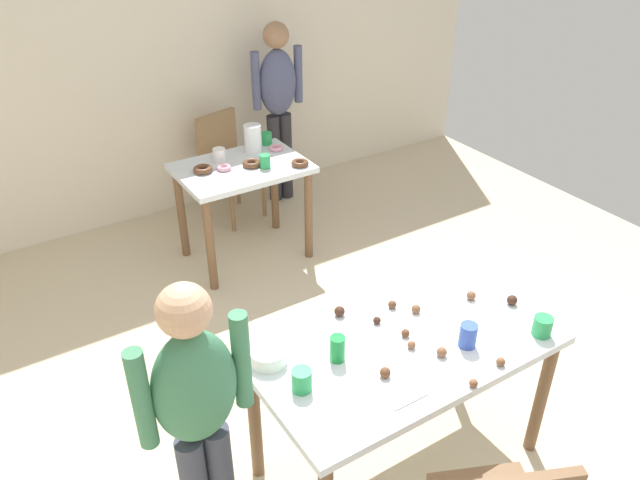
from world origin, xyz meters
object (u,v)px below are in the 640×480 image
at_px(dining_table_near, 406,362).
at_px(pitcher_far, 253,139).
at_px(chair_far_table, 226,160).
at_px(dining_table_far, 243,183).
at_px(person_adult_far, 278,98).
at_px(person_girl_near, 198,412).
at_px(soda_can, 337,349).
at_px(mixing_bowl, 268,355).

xyz_separation_m(dining_table_near, pitcher_far, (0.41, 2.28, 0.20)).
distance_m(chair_far_table, pitcher_far, 0.63).
relative_size(dining_table_far, pitcher_far, 4.28).
bearing_deg(dining_table_near, person_adult_far, 72.00).
xyz_separation_m(dining_table_near, person_adult_far, (0.92, 2.82, 0.26)).
height_order(dining_table_far, pitcher_far, pitcher_far).
relative_size(dining_table_near, chair_far_table, 1.58).
height_order(person_girl_near, soda_can, person_girl_near).
height_order(dining_table_near, person_adult_far, person_adult_far).
distance_m(person_adult_far, soda_can, 3.00).
relative_size(person_adult_far, soda_can, 12.52).
xyz_separation_m(dining_table_far, mixing_bowl, (-0.80, -1.89, 0.17)).
bearing_deg(soda_can, pitcher_far, 71.85).
bearing_deg(dining_table_far, pitcher_far, 41.94).
relative_size(chair_far_table, mixing_bowl, 5.33).
height_order(person_girl_near, mixing_bowl, person_girl_near).
distance_m(person_girl_near, mixing_bowl, 0.44).
relative_size(dining_table_near, soda_can, 11.26).
relative_size(dining_table_near, pitcher_far, 6.51).
xyz_separation_m(chair_far_table, person_girl_near, (-1.37, -2.75, 0.34)).
relative_size(person_adult_far, pitcher_far, 7.24).
xyz_separation_m(dining_table_near, dining_table_far, (0.22, 2.12, -0.04)).
bearing_deg(mixing_bowl, dining_table_far, 67.12).
height_order(person_girl_near, person_adult_far, person_adult_far).
bearing_deg(person_adult_far, dining_table_near, -108.00).
bearing_deg(dining_table_near, chair_far_table, 81.80).
distance_m(dining_table_far, person_girl_near, 2.40).
bearing_deg(pitcher_far, person_girl_near, -121.51).
distance_m(soda_can, pitcher_far, 2.31).
xyz_separation_m(person_adult_far, soda_can, (-1.23, -2.73, -0.11)).
relative_size(chair_far_table, person_girl_near, 0.62).
xyz_separation_m(dining_table_near, person_girl_near, (-0.97, 0.05, 0.18)).
bearing_deg(person_adult_far, dining_table_far, -134.58).
xyz_separation_m(dining_table_far, chair_far_table, (0.18, 0.68, -0.12)).
height_order(person_girl_near, pitcher_far, person_girl_near).
relative_size(dining_table_far, mixing_bowl, 5.53).
bearing_deg(pitcher_far, person_adult_far, 46.55).
bearing_deg(soda_can, person_girl_near, -176.07).
distance_m(person_adult_far, pitcher_far, 0.75).
bearing_deg(dining_table_near, soda_can, 163.99).
height_order(dining_table_near, soda_can, soda_can).
relative_size(chair_far_table, soda_can, 7.13).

